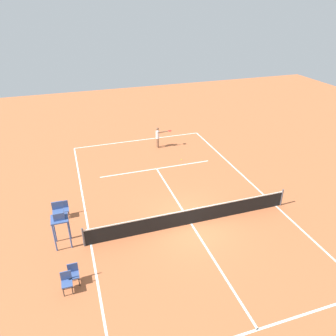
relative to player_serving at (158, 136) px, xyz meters
name	(u,v)px	position (x,y,z in m)	size (l,w,h in m)	color
ground_plane	(191,224)	(1.18, 10.15, -1.02)	(60.00, 60.00, 0.00)	#B76038
court_lines	(191,224)	(1.18, 10.15, -1.02)	(10.81, 24.24, 0.01)	white
tennis_net	(191,216)	(1.18, 10.15, -0.53)	(11.41, 0.10, 1.07)	#4C4C51
player_serving	(158,136)	(0.00, 0.00, 0.00)	(1.30, 0.49, 1.71)	brown
tennis_ball	(181,160)	(-0.98, 2.76, -0.99)	(0.07, 0.07, 0.07)	#CCE033
umpire_chair	(59,218)	(7.79, 9.71, 0.59)	(0.80, 0.80, 2.41)	#38518C
courtside_chair_near	(67,281)	(7.75, 12.74, -0.49)	(0.44, 0.46, 0.95)	#262626
courtside_chair_mid	(65,208)	(7.61, 7.35, -0.49)	(0.44, 0.46, 0.95)	#262626
courtside_chair_far	(73,273)	(7.45, 12.37, -0.49)	(0.44, 0.46, 0.95)	#262626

